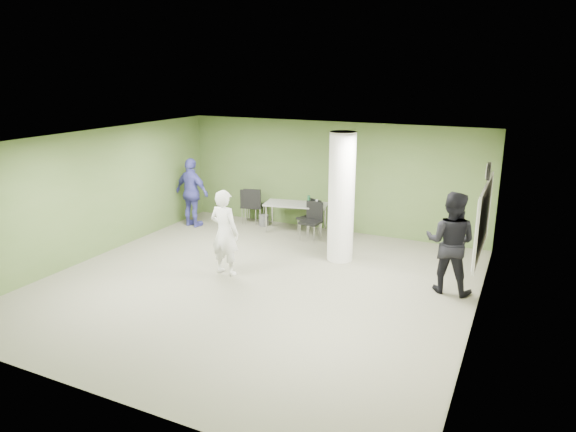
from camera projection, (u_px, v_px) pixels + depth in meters
The scene contains 17 objects.
floor at pixel (256, 284), 10.00m from camera, with size 8.00×8.00×0.00m, color #515241.
ceiling at pixel (254, 140), 9.24m from camera, with size 8.00×8.00×0.00m, color white.
wall_back at pixel (331, 177), 13.10m from camera, with size 8.00×0.02×2.80m, color #445B2B.
wall_left at pixel (96, 194), 11.28m from camera, with size 0.02×8.00×2.80m, color #445B2B.
wall_right_cream at pixel (480, 245), 7.97m from camera, with size 0.02×8.00×2.80m, color beige.
column at pixel (341, 198), 10.95m from camera, with size 0.56×0.56×2.80m, color silver.
whiteboard at pixel (483, 219), 9.01m from camera, with size 0.05×2.30×1.30m.
wall_clock at pixel (488, 171), 8.78m from camera, with size 0.06×0.32×0.32m.
folding_table at pixel (297, 205), 13.06m from camera, with size 1.69×0.98×1.00m.
wastebasket at pixel (264, 220), 13.73m from camera, with size 0.26×0.26×0.30m, color #4C4C4C.
chair_back_left at pixel (254, 203), 13.78m from camera, with size 0.60×0.60×0.99m.
chair_back_right at pixel (250, 203), 13.83m from camera, with size 0.54×0.54×0.96m.
chair_table_left at pixel (312, 218), 12.53m from camera, with size 0.49×0.49×0.93m.
chair_table_right at pixel (311, 215), 12.85m from camera, with size 0.60×0.60×0.91m.
woman_white at pixel (225, 233), 10.29m from camera, with size 0.64×0.42×1.76m, color silver.
man_black at pixel (450, 243), 9.44m from camera, with size 0.94×0.73×1.92m, color black.
man_blue at pixel (192, 193), 13.50m from camera, with size 1.07×0.45×1.83m, color #3C3D95.
Camera 1 is at (4.54, -8.09, 4.01)m, focal length 32.00 mm.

